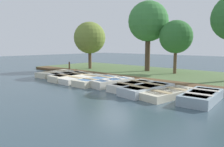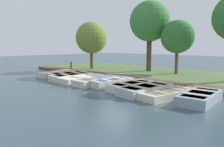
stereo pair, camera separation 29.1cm
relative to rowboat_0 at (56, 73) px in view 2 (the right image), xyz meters
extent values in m
plane|color=#384C56|center=(-0.96, 5.46, -0.19)|extent=(80.00, 80.00, 0.00)
cube|color=#567042|center=(-5.96, 5.46, -0.11)|extent=(8.00, 24.00, 0.16)
cube|color=brown|center=(-2.25, 5.46, -0.09)|extent=(1.33, 22.39, 0.20)
cube|color=beige|center=(0.00, 0.00, -0.01)|extent=(3.05, 1.53, 0.36)
cube|color=#6B7F51|center=(0.00, 0.00, 0.16)|extent=(2.49, 1.21, 0.03)
cube|color=tan|center=(0.55, 0.08, 0.18)|extent=(0.44, 1.06, 0.03)
cube|color=tan|center=(-0.55, -0.08, 0.18)|extent=(0.44, 1.06, 0.03)
cube|color=silver|center=(-0.10, 1.40, -0.01)|extent=(2.84, 1.57, 0.36)
cube|color=#6B7F51|center=(-0.10, 1.40, 0.15)|extent=(2.32, 1.24, 0.03)
cube|color=beige|center=(0.41, 1.33, 0.18)|extent=(0.43, 1.12, 0.03)
cube|color=beige|center=(-0.60, 1.48, 0.18)|extent=(0.43, 1.12, 0.03)
cube|color=beige|center=(0.40, 2.56, 0.01)|extent=(3.01, 1.17, 0.40)
cube|color=#4C709E|center=(0.40, 2.56, 0.19)|extent=(2.46, 0.92, 0.03)
cube|color=tan|center=(0.96, 2.55, 0.22)|extent=(0.31, 1.05, 0.03)
cube|color=tan|center=(-0.17, 2.57, 0.22)|extent=(0.31, 1.05, 0.03)
cube|color=silver|center=(0.26, 3.70, -0.02)|extent=(3.25, 1.37, 0.34)
cube|color=#994C33|center=(0.26, 3.70, 0.14)|extent=(2.66, 1.07, 0.03)
cube|color=tan|center=(0.86, 3.67, 0.16)|extent=(0.37, 1.13, 0.03)
cube|color=tan|center=(-0.35, 3.73, 0.16)|extent=(0.37, 1.13, 0.03)
cube|color=beige|center=(0.22, 4.98, 0.00)|extent=(3.28, 1.26, 0.38)
cube|color=#4C709E|center=(0.22, 4.98, 0.17)|extent=(2.69, 0.99, 0.03)
cube|color=tan|center=(0.83, 5.01, 0.20)|extent=(0.37, 1.04, 0.03)
cube|color=tan|center=(-0.39, 4.95, 0.20)|extent=(0.37, 1.04, 0.03)
cube|color=beige|center=(0.15, 6.19, 0.02)|extent=(2.72, 1.31, 0.42)
cube|color=#4C709E|center=(0.15, 6.19, 0.21)|extent=(2.23, 1.04, 0.03)
cube|color=beige|center=(0.64, 6.12, 0.24)|extent=(0.38, 0.92, 0.03)
cube|color=beige|center=(-0.34, 6.26, 0.24)|extent=(0.38, 0.92, 0.03)
cube|color=silver|center=(0.19, 7.59, 0.00)|extent=(2.86, 1.25, 0.39)
cube|color=#6B7F51|center=(0.19, 7.59, 0.18)|extent=(2.34, 0.98, 0.03)
cube|color=tan|center=(0.72, 7.55, 0.21)|extent=(0.35, 0.96, 0.03)
cube|color=tan|center=(-0.34, 7.64, 0.21)|extent=(0.35, 0.96, 0.03)
cube|color=#B2BCC1|center=(0.48, 8.75, 0.01)|extent=(3.10, 1.57, 0.41)
cube|color=beige|center=(0.48, 8.75, 0.20)|extent=(2.53, 1.24, 0.03)
cube|color=tan|center=(1.04, 8.69, 0.23)|extent=(0.43, 1.15, 0.03)
cube|color=tan|center=(-0.08, 8.82, 0.23)|extent=(0.43, 1.15, 0.03)
cube|color=beige|center=(0.41, 9.91, -0.03)|extent=(3.09, 1.57, 0.32)
cube|color=#994C33|center=(0.41, 9.91, 0.12)|extent=(2.53, 1.24, 0.03)
cube|color=tan|center=(0.96, 9.81, 0.14)|extent=(0.46, 1.04, 0.03)
cube|color=tan|center=(-0.14, 10.00, 0.14)|extent=(0.46, 1.04, 0.03)
cube|color=#8C9EA8|center=(0.24, 11.33, 0.01)|extent=(2.79, 1.42, 0.41)
cube|color=#4C709E|center=(0.24, 11.33, 0.20)|extent=(2.28, 1.11, 0.03)
cube|color=beige|center=(0.75, 11.37, 0.23)|extent=(0.36, 1.13, 0.03)
cube|color=beige|center=(-0.27, 11.29, 0.23)|extent=(0.36, 1.13, 0.03)
cylinder|color=brown|center=(-2.28, -1.21, 0.23)|extent=(0.13, 0.13, 0.85)
sphere|color=brown|center=(-2.28, -1.21, 0.68)|extent=(0.12, 0.12, 0.12)
cylinder|color=brown|center=(-4.45, -0.88, 0.94)|extent=(0.30, 0.30, 2.26)
sphere|color=olive|center=(-4.45, -0.88, 2.88)|extent=(2.96, 2.96, 2.96)
cylinder|color=#4C3828|center=(-6.52, 4.20, 1.53)|extent=(0.43, 0.43, 3.45)
sphere|color=#3D7F3D|center=(-6.52, 4.20, 4.19)|extent=(3.39, 3.39, 3.39)
cylinder|color=brown|center=(-6.49, 6.78, 0.97)|extent=(0.25, 0.25, 2.32)
sphere|color=#337033|center=(-6.49, 6.78, 2.83)|extent=(2.55, 2.55, 2.55)
camera|label=1|loc=(9.48, 14.58, 2.19)|focal=35.00mm
camera|label=2|loc=(9.28, 14.80, 2.19)|focal=35.00mm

